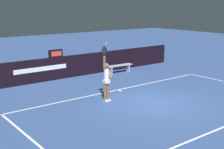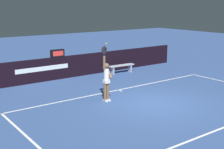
{
  "view_description": "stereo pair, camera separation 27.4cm",
  "coord_description": "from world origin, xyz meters",
  "views": [
    {
      "loc": [
        -9.01,
        -8.72,
        4.09
      ],
      "look_at": [
        -1.24,
        1.4,
        1.16
      ],
      "focal_mm": 49.44,
      "sensor_mm": 36.0,
      "label": 1
    },
    {
      "loc": [
        -8.79,
        -8.89,
        4.09
      ],
      "look_at": [
        -1.24,
        1.4,
        1.16
      ],
      "focal_mm": 49.44,
      "sensor_mm": 36.0,
      "label": 2
    }
  ],
  "objects": [
    {
      "name": "ground_plane",
      "position": [
        0.0,
        0.0,
        0.0
      ],
      "size": [
        60.0,
        60.0,
        0.0
      ],
      "primitive_type": "plane",
      "color": "#34508A"
    },
    {
      "name": "court_lines",
      "position": [
        0.0,
        -0.32,
        0.0
      ],
      "size": [
        11.32,
        5.92,
        0.0
      ],
      "color": "white",
      "rests_on": "ground"
    },
    {
      "name": "back_wall",
      "position": [
        -0.0,
        6.31,
        0.62
      ],
      "size": [
        14.34,
        0.18,
        1.25
      ],
      "color": "black",
      "rests_on": "ground"
    },
    {
      "name": "speed_display",
      "position": [
        -1.34,
        6.31,
        1.45
      ],
      "size": [
        0.78,
        0.19,
        0.42
      ],
      "color": "black",
      "rests_on": "back_wall"
    },
    {
      "name": "tennis_player",
      "position": [
        -1.46,
        1.5,
        0.99
      ],
      "size": [
        0.42,
        0.38,
        2.4
      ],
      "color": "brown",
      "rests_on": "ground"
    },
    {
      "name": "tennis_ball",
      "position": [
        -1.61,
        1.29,
        2.52
      ],
      "size": [
        0.07,
        0.07,
        0.07
      ],
      "color": "#CBE32C"
    },
    {
      "name": "courtside_bench_near",
      "position": [
        2.43,
        5.44,
        0.39
      ],
      "size": [
        1.72,
        0.43,
        0.5
      ],
      "color": "#A8B0BE",
      "rests_on": "ground"
    }
  ]
}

